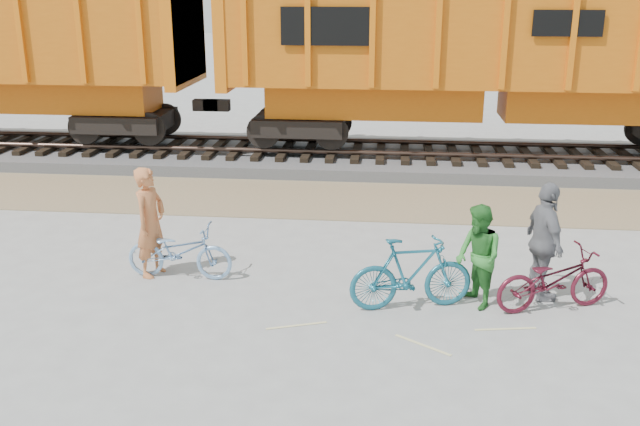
# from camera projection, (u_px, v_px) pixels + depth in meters

# --- Properties ---
(ground) EXTENTS (120.00, 120.00, 0.00)m
(ground) POSITION_uv_depth(u_px,v_px,m) (368.00, 305.00, 10.98)
(ground) COLOR #9E9E99
(ground) RESTS_ON ground
(gravel_strip) EXTENTS (120.00, 3.00, 0.02)m
(gravel_strip) POSITION_uv_depth(u_px,v_px,m) (377.00, 201.00, 16.18)
(gravel_strip) COLOR #99845F
(gravel_strip) RESTS_ON ground
(ballast_bed) EXTENTS (120.00, 4.00, 0.30)m
(ballast_bed) POSITION_uv_depth(u_px,v_px,m) (380.00, 159.00, 19.45)
(ballast_bed) COLOR slate
(ballast_bed) RESTS_ON ground
(track) EXTENTS (120.00, 2.60, 0.24)m
(track) POSITION_uv_depth(u_px,v_px,m) (381.00, 147.00, 19.35)
(track) COLOR black
(track) RESTS_ON ballast_bed
(hopper_car_center) EXTENTS (14.00, 3.13, 4.65)m
(hopper_car_center) POSITION_uv_depth(u_px,v_px,m) (495.00, 53.00, 18.29)
(hopper_car_center) COLOR black
(hopper_car_center) RESTS_ON track
(bicycle_blue) EXTENTS (1.80, 0.67, 0.94)m
(bicycle_blue) POSITION_uv_depth(u_px,v_px,m) (180.00, 251.00, 11.87)
(bicycle_blue) COLOR #7BA4D0
(bicycle_blue) RESTS_ON ground
(bicycle_teal) EXTENTS (1.96, 0.98, 1.14)m
(bicycle_teal) POSITION_uv_depth(u_px,v_px,m) (411.00, 274.00, 10.71)
(bicycle_teal) COLOR #1A5D72
(bicycle_teal) RESTS_ON ground
(bicycle_maroon) EXTENTS (1.95, 1.21, 0.97)m
(bicycle_maroon) POSITION_uv_depth(u_px,v_px,m) (554.00, 280.00, 10.70)
(bicycle_maroon) COLOR #521321
(bicycle_maroon) RESTS_ON ground
(person_solo) EXTENTS (0.61, 0.77, 1.87)m
(person_solo) POSITION_uv_depth(u_px,v_px,m) (150.00, 222.00, 11.86)
(person_solo) COLOR #C26C3B
(person_solo) RESTS_ON ground
(person_man) EXTENTS (0.87, 0.96, 1.60)m
(person_man) POSITION_uv_depth(u_px,v_px,m) (478.00, 257.00, 10.73)
(person_man) COLOR #2C782C
(person_man) RESTS_ON ground
(person_woman) EXTENTS (0.70, 1.18, 1.88)m
(person_woman) POSITION_uv_depth(u_px,v_px,m) (545.00, 242.00, 10.95)
(person_woman) COLOR slate
(person_woman) RESTS_ON ground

